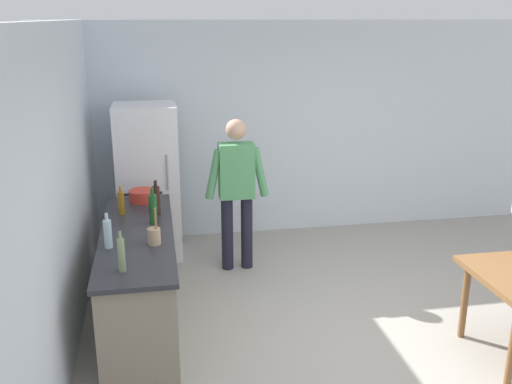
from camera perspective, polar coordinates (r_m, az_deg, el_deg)
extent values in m
plane|color=#9E998E|center=(5.17, 12.14, -15.08)|extent=(14.00, 14.00, 0.00)
cube|color=silver|center=(7.37, 4.06, 6.36)|extent=(6.40, 0.12, 2.70)
cube|color=silver|center=(4.51, -20.04, -1.70)|extent=(0.12, 5.60, 2.70)
cube|color=gray|center=(5.34, -11.58, -8.69)|extent=(0.60, 2.12, 0.86)
cube|color=#2D2D33|center=(5.16, -11.88, -4.19)|extent=(0.64, 2.20, 0.04)
cube|color=white|center=(6.67, -10.75, 0.97)|extent=(0.70, 0.64, 1.80)
cylinder|color=#B2B2B7|center=(6.29, -8.86, 1.97)|extent=(0.02, 0.02, 0.40)
cylinder|color=#1E1E2D|center=(6.34, -2.90, -4.18)|extent=(0.13, 0.13, 0.84)
cylinder|color=#1E1E2D|center=(6.37, -0.94, -4.05)|extent=(0.13, 0.13, 0.84)
cube|color=#519960|center=(6.13, -1.98, 2.16)|extent=(0.38, 0.22, 0.60)
sphere|color=tan|center=(6.03, -2.03, 6.29)|extent=(0.22, 0.22, 0.22)
cylinder|color=#519960|center=(6.07, -4.26, 1.77)|extent=(0.20, 0.09, 0.55)
cylinder|color=#519960|center=(6.14, 0.38, 2.00)|extent=(0.20, 0.09, 0.55)
cylinder|color=brown|center=(5.37, 20.23, -10.23)|extent=(0.06, 0.06, 0.70)
cylinder|color=red|center=(5.98, -11.30, -0.36)|extent=(0.28, 0.28, 0.12)
cube|color=black|center=(5.98, -12.93, -0.26)|extent=(0.06, 0.03, 0.02)
cube|color=black|center=(5.97, -9.68, -0.09)|extent=(0.06, 0.03, 0.02)
cylinder|color=tan|center=(4.84, -10.20, -4.41)|extent=(0.11, 0.11, 0.14)
cylinder|color=olive|center=(4.80, -10.06, -2.81)|extent=(0.02, 0.05, 0.22)
cylinder|color=olive|center=(4.78, -10.07, -2.87)|extent=(0.02, 0.04, 0.22)
cylinder|color=#996619|center=(5.62, -13.39, -1.10)|extent=(0.06, 0.06, 0.22)
cylinder|color=#996619|center=(5.58, -13.49, 0.26)|extent=(0.03, 0.03, 0.06)
cylinder|color=#1E5123|center=(5.29, -10.31, -1.73)|extent=(0.08, 0.08, 0.28)
cylinder|color=#1E5123|center=(5.24, -10.41, 0.03)|extent=(0.03, 0.03, 0.06)
cylinder|color=gray|center=(4.37, -13.36, -6.17)|extent=(0.06, 0.06, 0.26)
cylinder|color=gray|center=(4.31, -13.51, -4.22)|extent=(0.02, 0.02, 0.06)
cylinder|color=silver|center=(4.84, -14.66, -4.10)|extent=(0.07, 0.07, 0.24)
cylinder|color=silver|center=(4.78, -14.80, -2.42)|extent=(0.03, 0.03, 0.06)
cylinder|color=black|center=(5.53, -9.99, -0.86)|extent=(0.08, 0.08, 0.28)
cylinder|color=black|center=(5.48, -10.08, 0.83)|extent=(0.03, 0.03, 0.06)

